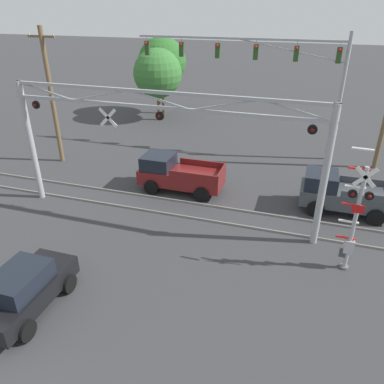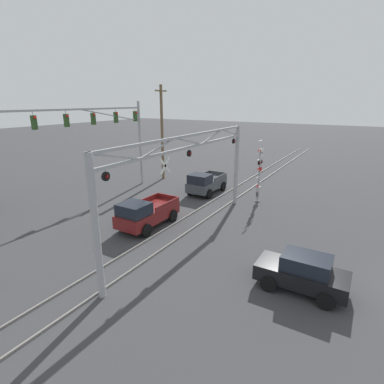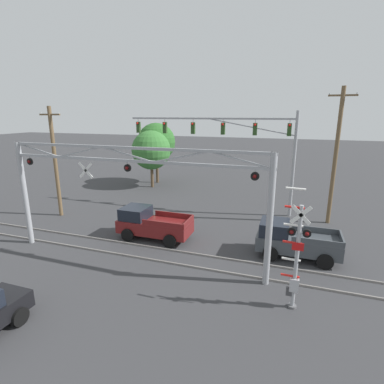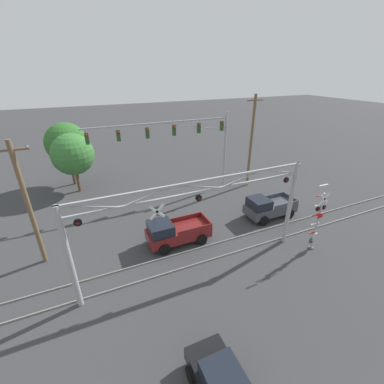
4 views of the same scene
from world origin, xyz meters
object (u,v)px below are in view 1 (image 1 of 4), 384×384
Objects in this scene: crossing_gantry at (160,137)px; background_tree_far_left_verge at (162,62)px; utility_pole_left at (52,96)px; pickup_truck_lead at (177,174)px; background_tree_beyond_span at (158,74)px; crossing_signal_mast at (353,223)px; traffic_signal_span at (277,66)px; pickup_truck_following at (341,193)px; sedan_waiting at (24,290)px.

crossing_gantry is 2.14× the size of background_tree_far_left_verge.
background_tree_far_left_verge is (2.21, 12.97, 0.34)m from utility_pole_left.
pickup_truck_lead is 0.56× the size of utility_pole_left.
utility_pole_left is at bearing -103.66° from background_tree_beyond_span.
crossing_signal_mast is 1.10× the size of pickup_truck_lead.
crossing_signal_mast is at bearing -10.21° from crossing_gantry.
traffic_signal_span is at bearing 60.30° from pickup_truck_lead.
utility_pole_left is 1.37× the size of background_tree_beyond_span.
crossing_gantry is at bearing -68.80° from background_tree_far_left_verge.
crossing_gantry is 19.04m from background_tree_far_left_verge.
background_tree_beyond_span is at bearing 116.06° from pickup_truck_lead.
crossing_gantry is 16.86m from background_tree_beyond_span.
crossing_signal_mast is 0.38× the size of traffic_signal_span.
traffic_signal_span is 9.73m from pickup_truck_lead.
utility_pole_left is 11.11m from background_tree_beyond_span.
background_tree_far_left_verge is (-0.42, 2.18, 0.63)m from background_tree_beyond_span.
pickup_truck_following is at bearing -4.81° from utility_pole_left.
traffic_signal_span is 13.01m from background_tree_far_left_verge.
background_tree_beyond_span is at bearing 76.34° from utility_pole_left.
crossing_signal_mast is 24.64m from background_tree_far_left_verge.
utility_pole_left is (-8.72, 1.68, 3.33)m from pickup_truck_lead.
crossing_signal_mast is 4.96m from pickup_truck_following.
traffic_signal_span is at bearing 121.94° from pickup_truck_following.
crossing_signal_mast is 13.26m from traffic_signal_span.
sedan_waiting is at bearing -100.33° from pickup_truck_lead.
crossing_gantry is at bearing 169.79° from crossing_signal_mast.
crossing_gantry is 3.14× the size of pickup_truck_lead.
pickup_truck_following is 21.22m from background_tree_far_left_verge.
crossing_signal_mast is at bearing -19.84° from utility_pole_left.
traffic_signal_span is at bearing 110.63° from crossing_signal_mast.
pickup_truck_following is at bearing 21.97° from crossing_gantry.
background_tree_far_left_verge is at bearing 80.35° from utility_pole_left.
crossing_signal_mast is at bearing -51.73° from background_tree_far_left_verge.
background_tree_beyond_span is 0.90× the size of background_tree_far_left_verge.
background_tree_far_left_verge is at bearing 113.98° from pickup_truck_lead.
utility_pole_left is at bearing 169.10° from pickup_truck_lead.
traffic_signal_span is 11.63m from background_tree_beyond_span.
background_tree_beyond_span is 2.31m from background_tree_far_left_verge.
crossing_gantry is 1.75× the size of utility_pole_left.
utility_pole_left is at bearing -99.65° from background_tree_far_left_verge.
crossing_signal_mast is 12.01m from sedan_waiting.
utility_pole_left reaches higher than pickup_truck_lead.
traffic_signal_span is at bearing 23.64° from utility_pole_left.
traffic_signal_span reaches higher than sedan_waiting.
crossing_gantry is at bearing -83.20° from pickup_truck_lead.
background_tree_beyond_span is at bearing -79.14° from background_tree_far_left_verge.
background_tree_far_left_verge reaches higher than crossing_signal_mast.
traffic_signal_span reaches higher than background_tree_far_left_verge.
pickup_truck_following is (-0.06, 4.82, -1.16)m from crossing_signal_mast.
background_tree_far_left_verge is at bearing 100.86° from background_tree_beyond_span.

